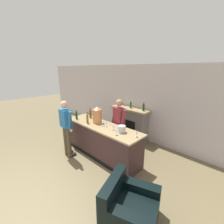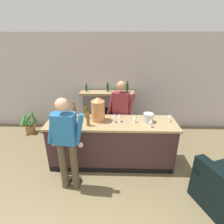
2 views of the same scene
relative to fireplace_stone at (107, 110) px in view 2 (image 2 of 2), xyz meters
The scene contains 17 objects.
wall_back_panel 0.82m from the fireplace_stone, 66.11° to the left, with size 12.00×0.07×2.75m.
bar_counter 1.62m from the fireplace_stone, 84.00° to the right, with size 2.65×0.75×1.00m.
fireplace_stone is the anchor object (origin of this frame).
potted_plant_corner 2.30m from the fireplace_stone, behind, with size 0.45×0.41×0.74m.
person_customer 2.44m from the fireplace_stone, 103.47° to the right, with size 0.66×0.32×1.74m.
person_bartender 1.19m from the fireplace_stone, 70.97° to the right, with size 0.65×0.36×1.72m.
copper_dispenser 1.67m from the fireplace_stone, 93.96° to the right, with size 0.28×0.32×0.50m.
ice_bucket_steel 1.89m from the fireplace_stone, 59.84° to the right, with size 0.21×0.21×0.18m.
wine_bottle_burgundy_dark 1.88m from the fireplace_stone, 98.80° to the right, with size 0.07×0.07×0.34m.
wine_bottle_cabernet_heavy 1.62m from the fireplace_stone, 114.32° to the right, with size 0.08×0.08×0.33m.
wine_bottle_riesling_slim 2.06m from the fireplace_stone, 115.17° to the right, with size 0.07×0.07×0.30m.
wine_bottle_rose_blush 1.56m from the fireplace_stone, 104.94° to the right, with size 0.07×0.07×0.32m.
wine_glass_back_row 2.11m from the fireplace_stone, 48.72° to the right, with size 0.07×0.07×0.16m.
wine_glass_by_dispenser 1.70m from the fireplace_stone, 82.06° to the right, with size 0.07×0.07×0.17m.
wine_glass_front_right 1.81m from the fireplace_stone, 68.37° to the right, with size 0.08×0.08×0.16m.
wine_glass_front_left 1.70m from the fireplace_stone, 78.05° to the right, with size 0.07×0.07×0.17m.
wine_glass_near_bucket 2.10m from the fireplace_stone, 62.87° to the right, with size 0.08×0.08×0.17m.
Camera 2 is at (0.16, -0.63, 2.54)m, focal length 28.00 mm.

